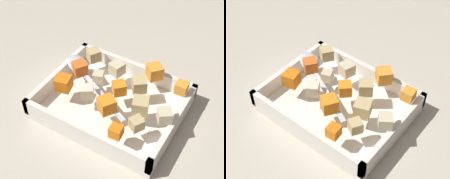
# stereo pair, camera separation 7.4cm
# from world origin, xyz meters

# --- Properties ---
(ground_plane) EXTENTS (4.00, 4.00, 0.00)m
(ground_plane) POSITION_xyz_m (0.00, 0.00, 0.00)
(ground_plane) COLOR #BCB29E
(baking_dish) EXTENTS (0.31, 0.24, 0.05)m
(baking_dish) POSITION_xyz_m (-0.01, 0.02, 0.02)
(baking_dish) COLOR white
(baking_dish) RESTS_ON ground_plane
(carrot_chunk_mid_right) EXTENTS (0.04, 0.04, 0.03)m
(carrot_chunk_mid_right) POSITION_xyz_m (0.08, 0.06, 0.07)
(carrot_chunk_mid_right) COLOR orange
(carrot_chunk_mid_right) RESTS_ON baking_dish
(carrot_chunk_center) EXTENTS (0.03, 0.03, 0.02)m
(carrot_chunk_center) POSITION_xyz_m (-0.08, 0.11, 0.07)
(carrot_chunk_center) COLOR orange
(carrot_chunk_center) RESTS_ON baking_dish
(carrot_chunk_under_handle) EXTENTS (0.04, 0.04, 0.03)m
(carrot_chunk_under_handle) POSITION_xyz_m (0.08, -0.00, 0.07)
(carrot_chunk_under_handle) COLOR orange
(carrot_chunk_under_handle) RESTS_ON baking_dish
(carrot_chunk_mid_left) EXTENTS (0.04, 0.04, 0.03)m
(carrot_chunk_mid_left) POSITION_xyz_m (-0.03, 0.01, 0.07)
(carrot_chunk_mid_left) COLOR orange
(carrot_chunk_mid_left) RESTS_ON baking_dish
(carrot_chunk_heap_top) EXTENTS (0.04, 0.04, 0.03)m
(carrot_chunk_heap_top) POSITION_xyz_m (-0.03, 0.07, 0.07)
(carrot_chunk_heap_top) COLOR orange
(carrot_chunk_heap_top) RESTS_ON baking_dish
(carrot_chunk_near_spoon) EXTENTS (0.03, 0.03, 0.03)m
(carrot_chunk_near_spoon) POSITION_xyz_m (-0.14, -0.06, 0.07)
(carrot_chunk_near_spoon) COLOR orange
(carrot_chunk_near_spoon) RESTS_ON baking_dish
(carrot_chunk_rim_edge) EXTENTS (0.05, 0.05, 0.03)m
(carrot_chunk_rim_edge) POSITION_xyz_m (-0.07, -0.08, 0.07)
(carrot_chunk_rim_edge) COLOR orange
(carrot_chunk_rim_edge) RESTS_ON baking_dish
(potato_chunk_near_right) EXTENTS (0.03, 0.03, 0.02)m
(potato_chunk_near_right) POSITION_xyz_m (0.03, 0.00, 0.07)
(potato_chunk_near_right) COLOR beige
(potato_chunk_near_right) RESTS_ON baking_dish
(potato_chunk_heap_side) EXTENTS (0.04, 0.04, 0.03)m
(potato_chunk_heap_side) POSITION_xyz_m (-0.15, 0.03, 0.07)
(potato_chunk_heap_side) COLOR beige
(potato_chunk_heap_side) RESTS_ON baking_dish
(potato_chunk_back_center) EXTENTS (0.04, 0.04, 0.03)m
(potato_chunk_back_center) POSITION_xyz_m (0.08, -0.06, 0.07)
(potato_chunk_back_center) COLOR tan
(potato_chunk_back_center) RESTS_ON baking_dish
(potato_chunk_far_left) EXTENTS (0.04, 0.04, 0.03)m
(potato_chunk_far_left) POSITION_xyz_m (-0.09, 0.03, 0.07)
(potato_chunk_far_left) COLOR tan
(potato_chunk_far_left) RESTS_ON baking_dish
(potato_chunk_corner_sw) EXTENTS (0.04, 0.04, 0.03)m
(potato_chunk_corner_sw) POSITION_xyz_m (0.01, -0.04, 0.07)
(potato_chunk_corner_sw) COLOR beige
(potato_chunk_corner_sw) RESTS_ON baking_dish
(potato_chunk_corner_ne) EXTENTS (0.03, 0.03, 0.02)m
(potato_chunk_corner_ne) POSITION_xyz_m (-0.11, 0.08, 0.07)
(potato_chunk_corner_ne) COLOR tan
(potato_chunk_corner_ne) RESTS_ON baking_dish
(potato_chunk_far_right) EXTENTS (0.04, 0.04, 0.03)m
(potato_chunk_far_right) POSITION_xyz_m (0.03, 0.05, 0.07)
(potato_chunk_far_right) COLOR beige
(potato_chunk_far_right) RESTS_ON baking_dish
(potato_chunk_corner_se) EXTENTS (0.04, 0.04, 0.03)m
(potato_chunk_corner_se) POSITION_xyz_m (-0.06, -0.02, 0.07)
(potato_chunk_corner_se) COLOR tan
(potato_chunk_corner_se) RESTS_ON baking_dish
(serving_spoon) EXTENTS (0.22, 0.13, 0.02)m
(serving_spoon) POSITION_xyz_m (0.09, -0.01, 0.06)
(serving_spoon) COLOR silver
(serving_spoon) RESTS_ON baking_dish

